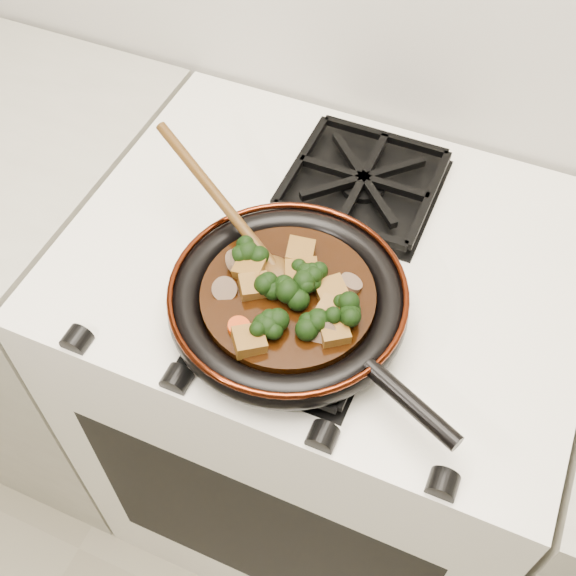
% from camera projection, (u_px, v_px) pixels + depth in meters
% --- Properties ---
extents(stove, '(0.76, 0.60, 0.90)m').
position_uv_depth(stove, '(319.00, 399.00, 1.41)').
color(stove, white).
rests_on(stove, ground).
extents(burner_grate_front, '(0.23, 0.23, 0.03)m').
position_uv_depth(burner_grate_front, '(292.00, 319.00, 0.96)').
color(burner_grate_front, black).
rests_on(burner_grate_front, stove).
extents(burner_grate_back, '(0.23, 0.23, 0.03)m').
position_uv_depth(burner_grate_back, '(363.00, 182.00, 1.12)').
color(burner_grate_back, black).
rests_on(burner_grate_back, stove).
extents(skillet, '(0.42, 0.32, 0.05)m').
position_uv_depth(skillet, '(289.00, 301.00, 0.95)').
color(skillet, black).
rests_on(skillet, burner_grate_front).
extents(braising_sauce, '(0.23, 0.23, 0.02)m').
position_uv_depth(braising_sauce, '(288.00, 298.00, 0.94)').
color(braising_sauce, black).
rests_on(braising_sauce, skillet).
extents(tofu_cube_0, '(0.04, 0.04, 0.03)m').
position_uv_depth(tofu_cube_0, '(331.00, 313.00, 0.91)').
color(tofu_cube_0, brown).
rests_on(tofu_cube_0, braising_sauce).
extents(tofu_cube_1, '(0.05, 0.05, 0.03)m').
position_uv_depth(tofu_cube_1, '(300.00, 253.00, 0.96)').
color(tofu_cube_1, brown).
rests_on(tofu_cube_1, braising_sauce).
extents(tofu_cube_2, '(0.06, 0.06, 0.03)m').
position_uv_depth(tofu_cube_2, '(302.00, 275.00, 0.94)').
color(tofu_cube_2, brown).
rests_on(tofu_cube_2, braising_sauce).
extents(tofu_cube_3, '(0.04, 0.04, 0.03)m').
position_uv_depth(tofu_cube_3, '(250.00, 269.00, 0.95)').
color(tofu_cube_3, brown).
rests_on(tofu_cube_3, braising_sauce).
extents(tofu_cube_4, '(0.05, 0.05, 0.02)m').
position_uv_depth(tofu_cube_4, '(331.00, 291.00, 0.93)').
color(tofu_cube_4, brown).
rests_on(tofu_cube_4, braising_sauce).
extents(tofu_cube_5, '(0.05, 0.05, 0.02)m').
position_uv_depth(tofu_cube_5, '(334.00, 331.00, 0.89)').
color(tofu_cube_5, brown).
rests_on(tofu_cube_5, braising_sauce).
extents(tofu_cube_6, '(0.05, 0.05, 0.02)m').
position_uv_depth(tofu_cube_6, '(249.00, 341.00, 0.88)').
color(tofu_cube_6, brown).
rests_on(tofu_cube_6, braising_sauce).
extents(tofu_cube_7, '(0.05, 0.05, 0.03)m').
position_uv_depth(tofu_cube_7, '(254.00, 287.00, 0.93)').
color(tofu_cube_7, brown).
rests_on(tofu_cube_7, braising_sauce).
extents(tofu_cube_8, '(0.05, 0.05, 0.03)m').
position_uv_depth(tofu_cube_8, '(302.00, 276.00, 0.94)').
color(tofu_cube_8, brown).
rests_on(tofu_cube_8, braising_sauce).
extents(broccoli_floret_0, '(0.09, 0.08, 0.07)m').
position_uv_depth(broccoli_floret_0, '(304.00, 278.00, 0.93)').
color(broccoli_floret_0, black).
rests_on(broccoli_floret_0, braising_sauce).
extents(broccoli_floret_1, '(0.08, 0.09, 0.07)m').
position_uv_depth(broccoli_floret_1, '(274.00, 326.00, 0.89)').
color(broccoli_floret_1, black).
rests_on(broccoli_floret_1, braising_sauce).
extents(broccoli_floret_2, '(0.09, 0.09, 0.06)m').
position_uv_depth(broccoli_floret_2, '(310.00, 324.00, 0.89)').
color(broccoli_floret_2, black).
rests_on(broccoli_floret_2, braising_sauce).
extents(broccoli_floret_3, '(0.09, 0.08, 0.07)m').
position_uv_depth(broccoli_floret_3, '(250.00, 254.00, 0.96)').
color(broccoli_floret_3, black).
rests_on(broccoli_floret_3, braising_sauce).
extents(broccoli_floret_4, '(0.09, 0.08, 0.06)m').
position_uv_depth(broccoli_floret_4, '(276.00, 288.00, 0.93)').
color(broccoli_floret_4, black).
rests_on(broccoli_floret_4, braising_sauce).
extents(broccoli_floret_5, '(0.08, 0.08, 0.06)m').
position_uv_depth(broccoli_floret_5, '(314.00, 278.00, 0.93)').
color(broccoli_floret_5, black).
rests_on(broccoli_floret_5, braising_sauce).
extents(broccoli_floret_6, '(0.08, 0.08, 0.06)m').
position_uv_depth(broccoli_floret_6, '(299.00, 295.00, 0.92)').
color(broccoli_floret_6, black).
rests_on(broccoli_floret_6, braising_sauce).
extents(broccoli_floret_7, '(0.07, 0.07, 0.06)m').
position_uv_depth(broccoli_floret_7, '(270.00, 329.00, 0.89)').
color(broccoli_floret_7, black).
rests_on(broccoli_floret_7, braising_sauce).
extents(broccoli_floret_8, '(0.06, 0.06, 0.06)m').
position_uv_depth(broccoli_floret_8, '(342.00, 314.00, 0.90)').
color(broccoli_floret_8, black).
rests_on(broccoli_floret_8, braising_sauce).
extents(carrot_coin_0, '(0.03, 0.03, 0.01)m').
position_uv_depth(carrot_coin_0, '(343.00, 300.00, 0.92)').
color(carrot_coin_0, '#B93205').
rests_on(carrot_coin_0, braising_sauce).
extents(carrot_coin_1, '(0.03, 0.03, 0.01)m').
position_uv_depth(carrot_coin_1, '(239.00, 327.00, 0.90)').
color(carrot_coin_1, '#B93205').
rests_on(carrot_coin_1, braising_sauce).
extents(carrot_coin_2, '(0.03, 0.03, 0.02)m').
position_uv_depth(carrot_coin_2, '(296.00, 284.00, 0.94)').
color(carrot_coin_2, '#B93205').
rests_on(carrot_coin_2, braising_sauce).
extents(carrot_coin_3, '(0.03, 0.03, 0.01)m').
position_uv_depth(carrot_coin_3, '(341.00, 285.00, 0.94)').
color(carrot_coin_3, '#B93205').
rests_on(carrot_coin_3, braising_sauce).
extents(mushroom_slice_0, '(0.04, 0.04, 0.03)m').
position_uv_depth(mushroom_slice_0, '(237.00, 262.00, 0.96)').
color(mushroom_slice_0, brown).
rests_on(mushroom_slice_0, braising_sauce).
extents(mushroom_slice_1, '(0.04, 0.04, 0.02)m').
position_uv_depth(mushroom_slice_1, '(351.00, 283.00, 0.94)').
color(mushroom_slice_1, brown).
rests_on(mushroom_slice_1, braising_sauce).
extents(mushroom_slice_2, '(0.04, 0.03, 0.03)m').
position_uv_depth(mushroom_slice_2, '(324.00, 335.00, 0.89)').
color(mushroom_slice_2, brown).
rests_on(mushroom_slice_2, braising_sauce).
extents(mushroom_slice_3, '(0.04, 0.04, 0.03)m').
position_uv_depth(mushroom_slice_3, '(224.00, 289.00, 0.93)').
color(mushroom_slice_3, brown).
rests_on(mushroom_slice_3, braising_sauce).
extents(wooden_spoon, '(0.16, 0.10, 0.27)m').
position_uv_depth(wooden_spoon, '(240.00, 225.00, 0.97)').
color(wooden_spoon, '#4C2F10').
rests_on(wooden_spoon, braising_sauce).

